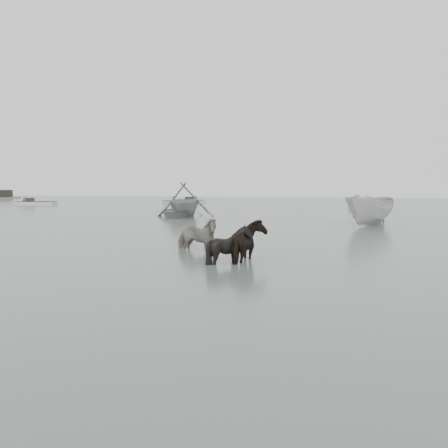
{
  "coord_description": "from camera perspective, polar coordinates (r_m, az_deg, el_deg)",
  "views": [
    {
      "loc": [
        4.31,
        -12.42,
        2.19
      ],
      "look_at": [
        0.23,
        1.81,
        1.0
      ],
      "focal_mm": 40.0,
      "sensor_mm": 36.0,
      "label": 1
    }
  ],
  "objects": [
    {
      "name": "pony_dark",
      "position": [
        14.27,
        3.04,
        -1.22
      ],
      "size": [
        1.75,
        1.86,
        1.49
      ],
      "primitive_type": "imported",
      "rotation": [
        0.0,
        0.0,
        1.97
      ],
      "color": "black",
      "rests_on": "ground"
    },
    {
      "name": "rowboat_trail",
      "position": [
        33.56,
        -4.51,
        2.92
      ],
      "size": [
        4.69,
        5.21,
        2.44
      ],
      "primitive_type": "imported",
      "rotation": [
        0.0,
        0.0,
        3.3
      ],
      "color": "gray",
      "rests_on": "ground"
    },
    {
      "name": "skiff_mid",
      "position": [
        43.8,
        16.13,
        2.04
      ],
      "size": [
        4.18,
        4.62,
        0.75
      ],
      "primitive_type": null,
      "rotation": [
        0.0,
        0.0,
        -0.89
      ],
      "color": "#ABADAB",
      "rests_on": "ground"
    },
    {
      "name": "rowboat_lead",
      "position": [
        33.41,
        -5.36,
        1.6
      ],
      "size": [
        4.08,
        5.01,
        0.91
      ],
      "primitive_type": "imported",
      "rotation": [
        0.0,
        0.0,
        0.23
      ],
      "color": "#B6B6B1",
      "rests_on": "ground"
    },
    {
      "name": "pony_black",
      "position": [
        13.91,
        0.63,
        -1.62
      ],
      "size": [
        1.41,
        1.3,
        1.37
      ],
      "primitive_type": "imported",
      "rotation": [
        0.0,
        0.0,
        1.74
      ],
      "color": "black",
      "rests_on": "ground"
    },
    {
      "name": "boat_small",
      "position": [
        27.45,
        16.44,
        1.68
      ],
      "size": [
        3.35,
        4.89,
        1.77
      ],
      "primitive_type": "imported",
      "rotation": [
        0.0,
        0.0,
        -0.39
      ],
      "color": "#B9B8B3",
      "rests_on": "ground"
    },
    {
      "name": "skiff_outer",
      "position": [
        56.32,
        -20.66,
        2.45
      ],
      "size": [
        5.64,
        2.92,
        0.75
      ],
      "primitive_type": null,
      "rotation": [
        0.0,
        0.0,
        3.4
      ],
      "color": "#BBBAB6",
      "rests_on": "ground"
    },
    {
      "name": "ground",
      "position": [
        13.33,
        -3.1,
        -4.87
      ],
      "size": [
        140.0,
        140.0,
        0.0
      ],
      "primitive_type": "plane",
      "color": "#4D5C55",
      "rests_on": "ground"
    },
    {
      "name": "skiff_far",
      "position": [
        56.44,
        -4.63,
        2.73
      ],
      "size": [
        5.13,
        5.96,
        0.75
      ],
      "primitive_type": null,
      "rotation": [
        0.0,
        0.0,
        0.91
      ],
      "color": "#ADB0AE",
      "rests_on": "ground"
    },
    {
      "name": "pony_pinto",
      "position": [
        16.51,
        -3.16,
        -0.57
      ],
      "size": [
        1.79,
        1.09,
        1.41
      ],
      "primitive_type": "imported",
      "rotation": [
        0.0,
        0.0,
        1.36
      ],
      "color": "black",
      "rests_on": "ground"
    }
  ]
}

